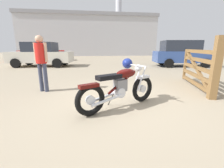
{
  "coord_description": "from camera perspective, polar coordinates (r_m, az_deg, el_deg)",
  "views": [
    {
      "loc": [
        -0.58,
        -3.54,
        1.32
      ],
      "look_at": [
        -0.15,
        -0.03,
        0.46
      ],
      "focal_mm": 24.23,
      "sensor_mm": 36.0,
      "label": 1
    }
  ],
  "objects": [
    {
      "name": "ground_plane",
      "position": [
        3.82,
        2.17,
        -6.53
      ],
      "size": [
        80.0,
        80.0,
        0.0
      ],
      "primitive_type": "plane",
      "color": "gray"
    },
    {
      "name": "vintage_motorcycle",
      "position": [
        3.35,
        3.36,
        -0.63
      ],
      "size": [
        1.88,
        1.15,
        1.07
      ],
      "rotation": [
        0.0,
        0.0,
        0.5
      ],
      "color": "black",
      "rests_on": "ground_plane"
    },
    {
      "name": "timber_gate",
      "position": [
        5.47,
        30.33,
        5.35
      ],
      "size": [
        0.81,
        2.48,
        1.6
      ],
      "rotation": [
        0.0,
        0.0,
        1.3
      ],
      "color": "brown",
      "rests_on": "ground_plane"
    },
    {
      "name": "bystander",
      "position": [
        4.95,
        -25.19,
        8.92
      ],
      "size": [
        0.42,
        0.3,
        1.66
      ],
      "rotation": [
        0.0,
        0.0,
        4.27
      ],
      "color": "#383D51",
      "rests_on": "ground_plane"
    },
    {
      "name": "red_hatchback_near",
      "position": [
        11.88,
        24.84,
        10.48
      ],
      "size": [
        4.1,
        2.26,
        1.78
      ],
      "rotation": [
        0.0,
        0.0,
        -0.15
      ],
      "color": "black",
      "rests_on": "ground_plane"
    },
    {
      "name": "pale_sedan_back",
      "position": [
        16.98,
        -24.72,
        10.8
      ],
      "size": [
        4.42,
        2.43,
        1.67
      ],
      "rotation": [
        0.0,
        0.0,
        0.16
      ],
      "color": "black",
      "rests_on": "ground_plane"
    },
    {
      "name": "blue_hatchback_right",
      "position": [
        11.92,
        -25.15,
        10.06
      ],
      "size": [
        4.35,
        2.24,
        1.67
      ],
      "rotation": [
        0.0,
        0.0,
        3.04
      ],
      "color": "black",
      "rests_on": "ground_plane"
    },
    {
      "name": "industrial_building",
      "position": [
        30.17,
        -8.18,
        17.34
      ],
      "size": [
        22.12,
        11.84,
        13.65
      ],
      "rotation": [
        0.0,
        0.0,
        0.02
      ],
      "color": "#B2B2B7",
      "rests_on": "ground_plane"
    }
  ]
}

